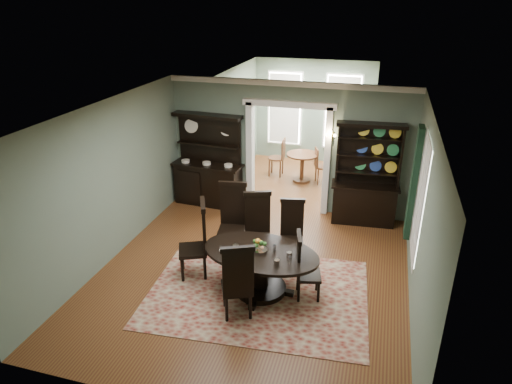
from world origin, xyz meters
TOP-DOWN VIEW (x-y plane):
  - room at (0.00, 0.04)m, footprint 5.51×6.01m
  - parlor at (0.00, 5.53)m, footprint 3.51×3.50m
  - doorway_trim at (0.00, 3.00)m, footprint 2.08×0.25m
  - right_window at (2.69, 0.93)m, footprint 0.15×1.47m
  - wall_sconce at (0.95, 2.85)m, footprint 0.27×0.21m
  - rug at (0.26, -0.48)m, footprint 3.87×2.94m
  - dining_table at (0.29, -0.40)m, footprint 2.12×2.04m
  - centerpiece at (0.28, -0.41)m, footprint 1.26×0.81m
  - chair_far_left at (-0.60, 0.77)m, footprint 0.60×0.58m
  - chair_far_mid at (-0.05, 0.63)m, footprint 0.64×0.62m
  - chair_far_right at (0.57, 0.78)m, footprint 0.53×0.51m
  - chair_end_left at (-0.90, -0.20)m, footprint 0.67×0.69m
  - chair_end_right at (1.00, -0.35)m, footprint 0.50×0.52m
  - chair_near at (0.13, -1.17)m, footprint 0.64×0.63m
  - sideboard at (-1.87, 2.74)m, footprint 1.70×0.70m
  - welsh_dresser at (1.79, 2.76)m, footprint 1.48×0.64m
  - parlor_table at (0.04, 4.70)m, footprint 0.85×0.85m
  - parlor_chair_left at (-0.66, 4.96)m, footprint 0.45×0.45m
  - parlor_chair_right at (0.53, 4.72)m, footprint 0.46×0.45m

SIDE VIEW (x-z plane):
  - rug at x=0.26m, z-range 0.00..0.01m
  - parlor_table at x=0.04m, z-range 0.12..0.91m
  - parlor_chair_right at x=0.53m, z-range 0.03..1.01m
  - dining_table at x=0.29m, z-range 0.15..0.94m
  - parlor_chair_left at x=-0.66m, z-range 0.04..1.10m
  - chair_end_right at x=1.00m, z-range 0.03..1.21m
  - chair_far_right at x=0.57m, z-range 0.03..1.26m
  - chair_near at x=0.13m, z-range 0.03..1.37m
  - chair_far_mid at x=-0.05m, z-range 0.03..1.39m
  - chair_far_left at x=-0.60m, z-range 0.04..1.47m
  - chair_end_left at x=-0.90m, z-range 0.04..1.47m
  - sideboard at x=-1.87m, z-range -0.33..1.86m
  - welsh_dresser at x=1.79m, z-range -0.31..1.94m
  - centerpiece at x=0.28m, z-range 0.74..0.95m
  - parlor at x=0.00m, z-range 0.01..3.02m
  - room at x=0.00m, z-range 0.07..3.08m
  - right_window at x=2.69m, z-range 0.54..2.66m
  - doorway_trim at x=0.00m, z-range 0.33..2.90m
  - wall_sconce at x=0.95m, z-range 1.79..1.99m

